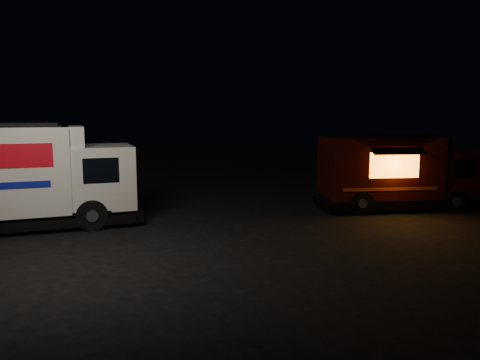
% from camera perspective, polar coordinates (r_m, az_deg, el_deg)
% --- Properties ---
extents(ground, '(80.00, 80.00, 0.00)m').
position_cam_1_polar(ground, '(14.10, -8.75, -6.32)').
color(ground, black).
rests_on(ground, ground).
extents(white_truck, '(7.49, 4.67, 3.21)m').
position_cam_1_polar(white_truck, '(15.70, -25.31, 0.44)').
color(white_truck, silver).
rests_on(white_truck, ground).
extents(red_truck, '(6.12, 2.84, 2.75)m').
position_cam_1_polar(red_truck, '(18.19, 18.80, 1.00)').
color(red_truck, black).
rests_on(red_truck, ground).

